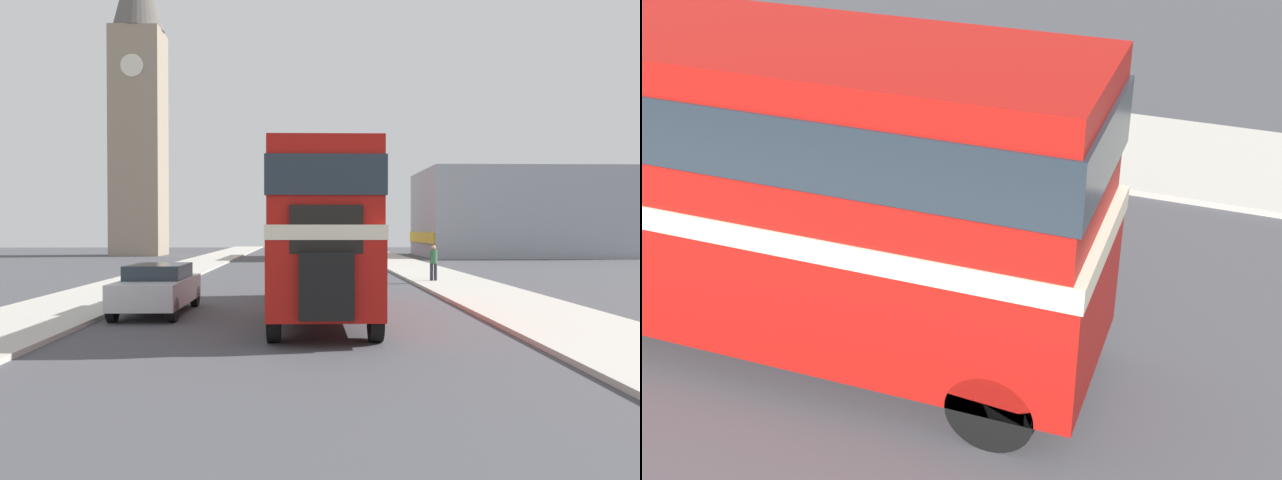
{
  "view_description": "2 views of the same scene",
  "coord_description": "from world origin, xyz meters",
  "views": [
    {
      "loc": [
        0.34,
        -19.32,
        2.39
      ],
      "look_at": [
        0.76,
        -1.94,
        2.07
      ],
      "focal_mm": 35.0,
      "sensor_mm": 36.0,
      "label": 1
    },
    {
      "loc": [
        9.31,
        4.51,
        7.42
      ],
      "look_at": [
        0.0,
        1.2,
        1.58
      ],
      "focal_mm": 50.0,
      "sensor_mm": 36.0,
      "label": 2
    }
  ],
  "objects": [
    {
      "name": "ground_plane",
      "position": [
        0.0,
        0.0,
        0.0
      ],
      "size": [
        120.0,
        120.0,
        0.0
      ],
      "primitive_type": "plane",
      "color": "#47474C"
    },
    {
      "name": "sidewalk_left",
      "position": [
        -6.75,
        0.0,
        0.06
      ],
      "size": [
        3.5,
        120.0,
        0.12
      ],
      "color": "#B7B2A8",
      "rests_on": "ground_plane"
    },
    {
      "name": "double_decker_bus",
      "position": [
        0.76,
        -1.97,
        2.55
      ],
      "size": [
        2.45,
        10.48,
        4.28
      ],
      "color": "#B2140F",
      "rests_on": "ground_plane"
    },
    {
      "name": "car_parked_near",
      "position": [
        -3.81,
        -1.7,
        0.73
      ],
      "size": [
        1.73,
        4.14,
        1.38
      ],
      "color": "silver",
      "rests_on": "ground_plane"
    }
  ]
}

